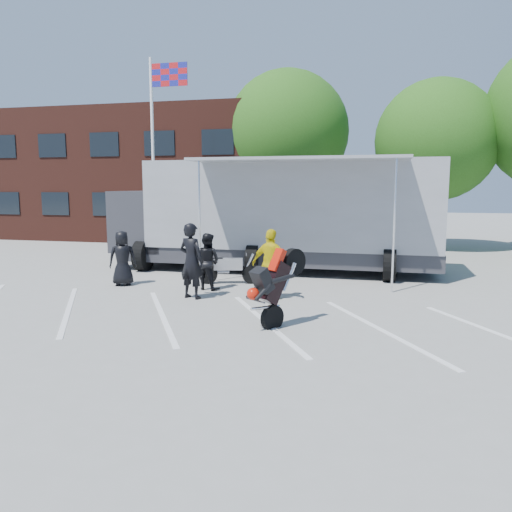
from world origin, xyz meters
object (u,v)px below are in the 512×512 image
at_px(spectator_leather_c, 207,261).
at_px(spectator_hivis, 271,264).
at_px(transporter_truck, 277,271).
at_px(parked_motorcycle, 230,284).
at_px(stunt_bike_rider, 291,323).
at_px(tree_left, 287,133).
at_px(spectator_leather_a, 122,258).
at_px(spectator_leather_b, 191,261).
at_px(tree_mid, 436,141).
at_px(flagpole, 158,133).

relative_size(spectator_leather_c, spectator_hivis, 0.88).
xyz_separation_m(transporter_truck, parked_motorcycle, (-0.92, -2.65, 0.00)).
bearing_deg(stunt_bike_rider, tree_left, 136.31).
height_order(parked_motorcycle, spectator_leather_a, spectator_leather_a).
height_order(transporter_truck, spectator_leather_a, transporter_truck).
height_order(parked_motorcycle, spectator_leather_b, spectator_leather_b).
bearing_deg(spectator_leather_b, spectator_leather_a, -6.24).
relative_size(spectator_leather_a, spectator_leather_c, 1.01).
xyz_separation_m(transporter_truck, spectator_leather_b, (-1.33, -4.77, 0.99)).
distance_m(tree_left, tree_mid, 7.10).
xyz_separation_m(spectator_leather_c, spectator_hivis, (2.02, -0.81, 0.11)).
distance_m(tree_mid, parked_motorcycle, 13.09).
xyz_separation_m(tree_mid, transporter_truck, (-5.84, -7.42, -4.94)).
relative_size(tree_left, parked_motorcycle, 4.56).
distance_m(tree_mid, spectator_leather_b, 14.68).
relative_size(tree_left, tree_mid, 1.13).
relative_size(spectator_leather_a, spectator_hivis, 0.89).
distance_m(tree_left, spectator_leather_c, 12.92).
relative_size(transporter_truck, spectator_leather_b, 5.97).
height_order(transporter_truck, spectator_leather_b, spectator_leather_b).
xyz_separation_m(tree_mid, spectator_leather_a, (-9.76, -11.03, -4.14)).
bearing_deg(tree_left, spectator_leather_a, -102.93).
xyz_separation_m(stunt_bike_rider, spectator_leather_a, (-5.51, 2.94, 0.81)).
bearing_deg(spectator_leather_c, parked_motorcycle, -97.94).
bearing_deg(spectator_hivis, parked_motorcycle, -33.49).
relative_size(tree_left, spectator_leather_b, 4.38).
relative_size(transporter_truck, stunt_bike_rider, 6.55).
bearing_deg(transporter_truck, spectator_hivis, -80.31).
xyz_separation_m(flagpole, parked_motorcycle, (4.48, -5.07, -5.05)).
distance_m(tree_left, spectator_leather_b, 13.96).
height_order(flagpole, parked_motorcycle, flagpole).
relative_size(tree_mid, spectator_leather_c, 4.79).
distance_m(tree_left, parked_motorcycle, 12.39).
relative_size(flagpole, spectator_leather_b, 4.05).
bearing_deg(tree_left, spectator_leather_c, -90.69).
distance_m(spectator_leather_a, spectator_leather_b, 2.84).
bearing_deg(tree_left, stunt_bike_rider, -79.59).
distance_m(tree_left, stunt_bike_rider, 16.20).
relative_size(transporter_truck, spectator_leather_c, 7.36).
distance_m(tree_mid, spectator_leather_a, 15.30).
bearing_deg(stunt_bike_rider, tree_mid, 108.97).
bearing_deg(flagpole, tree_left, 54.72).
bearing_deg(spectator_leather_a, spectator_leather_b, 132.50).
relative_size(flagpole, stunt_bike_rider, 4.45).
xyz_separation_m(transporter_truck, spectator_leather_c, (-1.31, -3.59, 0.80)).
bearing_deg(parked_motorcycle, tree_mid, -48.77).
bearing_deg(stunt_bike_rider, spectator_leather_b, -175.57).
bearing_deg(tree_mid, stunt_bike_rider, -106.92).
bearing_deg(tree_mid, flagpole, -156.03).
height_order(transporter_truck, parked_motorcycle, transporter_truck).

